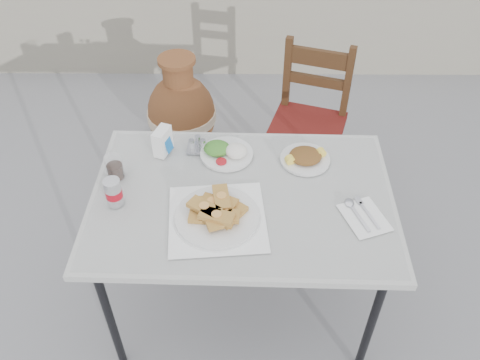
{
  "coord_description": "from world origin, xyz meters",
  "views": [
    {
      "loc": [
        0.13,
        -1.61,
        2.43
      ],
      "look_at": [
        0.12,
        0.04,
        0.87
      ],
      "focal_mm": 38.0,
      "sensor_mm": 36.0,
      "label": 1
    }
  ],
  "objects_px": {
    "cafe_table": "(242,204)",
    "salad_rice_plate": "(226,151)",
    "napkin_holder": "(163,141)",
    "terracotta_urn": "(182,115)",
    "soda_can": "(114,192)",
    "salad_chopped_plate": "(305,157)",
    "condiment_caddy": "(198,146)",
    "chair": "(308,123)",
    "cola_glass": "(115,168)",
    "pide_plate": "(217,213)"
  },
  "relations": [
    {
      "from": "cola_glass",
      "to": "condiment_caddy",
      "type": "bearing_deg",
      "value": 28.17
    },
    {
      "from": "cafe_table",
      "to": "soda_can",
      "type": "relative_size",
      "value": 10.36
    },
    {
      "from": "salad_chopped_plate",
      "to": "condiment_caddy",
      "type": "xyz_separation_m",
      "value": [
        -0.52,
        0.07,
        0.01
      ]
    },
    {
      "from": "pide_plate",
      "to": "cola_glass",
      "type": "relative_size",
      "value": 3.79
    },
    {
      "from": "soda_can",
      "to": "pide_plate",
      "type": "bearing_deg",
      "value": -11.33
    },
    {
      "from": "pide_plate",
      "to": "condiment_caddy",
      "type": "distance_m",
      "value": 0.47
    },
    {
      "from": "salad_rice_plate",
      "to": "condiment_caddy",
      "type": "xyz_separation_m",
      "value": [
        -0.14,
        0.04,
        0.0
      ]
    },
    {
      "from": "cola_glass",
      "to": "condiment_caddy",
      "type": "relative_size",
      "value": 1.06
    },
    {
      "from": "napkin_holder",
      "to": "chair",
      "type": "xyz_separation_m",
      "value": [
        0.8,
        0.66,
        -0.38
      ]
    },
    {
      "from": "cafe_table",
      "to": "chair",
      "type": "xyz_separation_m",
      "value": [
        0.41,
        0.96,
        -0.25
      ]
    },
    {
      "from": "pide_plate",
      "to": "napkin_holder",
      "type": "height_order",
      "value": "napkin_holder"
    },
    {
      "from": "cafe_table",
      "to": "terracotta_urn",
      "type": "bearing_deg",
      "value": 108.81
    },
    {
      "from": "cafe_table",
      "to": "pide_plate",
      "type": "xyz_separation_m",
      "value": [
        -0.11,
        -0.14,
        0.1
      ]
    },
    {
      "from": "salad_chopped_plate",
      "to": "condiment_caddy",
      "type": "relative_size",
      "value": 2.17
    },
    {
      "from": "pide_plate",
      "to": "salad_rice_plate",
      "type": "height_order",
      "value": "pide_plate"
    },
    {
      "from": "pide_plate",
      "to": "salad_chopped_plate",
      "type": "relative_size",
      "value": 1.85
    },
    {
      "from": "salad_rice_plate",
      "to": "soda_can",
      "type": "distance_m",
      "value": 0.58
    },
    {
      "from": "pide_plate",
      "to": "condiment_caddy",
      "type": "xyz_separation_m",
      "value": [
        -0.11,
        0.46,
        -0.01
      ]
    },
    {
      "from": "cafe_table",
      "to": "salad_chopped_plate",
      "type": "height_order",
      "value": "salad_chopped_plate"
    },
    {
      "from": "napkin_holder",
      "to": "terracotta_urn",
      "type": "relative_size",
      "value": 0.16
    },
    {
      "from": "cafe_table",
      "to": "salad_rice_plate",
      "type": "xyz_separation_m",
      "value": [
        -0.08,
        0.28,
        0.08
      ]
    },
    {
      "from": "cafe_table",
      "to": "condiment_caddy",
      "type": "bearing_deg",
      "value": 124.68
    },
    {
      "from": "soda_can",
      "to": "condiment_caddy",
      "type": "bearing_deg",
      "value": 47.54
    },
    {
      "from": "chair",
      "to": "pide_plate",
      "type": "bearing_deg",
      "value": -97.43
    },
    {
      "from": "soda_can",
      "to": "terracotta_urn",
      "type": "xyz_separation_m",
      "value": [
        0.14,
        1.27,
        -0.51
      ]
    },
    {
      "from": "salad_rice_plate",
      "to": "chair",
      "type": "relative_size",
      "value": 0.26
    },
    {
      "from": "napkin_holder",
      "to": "terracotta_urn",
      "type": "height_order",
      "value": "napkin_holder"
    },
    {
      "from": "soda_can",
      "to": "cola_glass",
      "type": "xyz_separation_m",
      "value": [
        -0.03,
        0.17,
        -0.02
      ]
    },
    {
      "from": "salad_rice_plate",
      "to": "salad_chopped_plate",
      "type": "bearing_deg",
      "value": -5.52
    },
    {
      "from": "salad_rice_plate",
      "to": "salad_chopped_plate",
      "type": "height_order",
      "value": "salad_rice_plate"
    },
    {
      "from": "salad_rice_plate",
      "to": "napkin_holder",
      "type": "height_order",
      "value": "napkin_holder"
    },
    {
      "from": "salad_chopped_plate",
      "to": "terracotta_urn",
      "type": "relative_size",
      "value": 0.29
    },
    {
      "from": "cafe_table",
      "to": "chair",
      "type": "distance_m",
      "value": 1.08
    },
    {
      "from": "pide_plate",
      "to": "salad_chopped_plate",
      "type": "bearing_deg",
      "value": 43.26
    },
    {
      "from": "salad_rice_plate",
      "to": "pide_plate",
      "type": "bearing_deg",
      "value": -93.57
    },
    {
      "from": "cafe_table",
      "to": "salad_rice_plate",
      "type": "bearing_deg",
      "value": 105.93
    },
    {
      "from": "chair",
      "to": "salad_rice_plate",
      "type": "bearing_deg",
      "value": -108.07
    },
    {
      "from": "napkin_holder",
      "to": "condiment_caddy",
      "type": "bearing_deg",
      "value": 25.21
    },
    {
      "from": "napkin_holder",
      "to": "chair",
      "type": "relative_size",
      "value": 0.13
    },
    {
      "from": "cafe_table",
      "to": "soda_can",
      "type": "distance_m",
      "value": 0.57
    },
    {
      "from": "cafe_table",
      "to": "terracotta_urn",
      "type": "xyz_separation_m",
      "value": [
        -0.42,
        1.22,
        -0.39
      ]
    },
    {
      "from": "salad_rice_plate",
      "to": "chair",
      "type": "bearing_deg",
      "value": 54.18
    },
    {
      "from": "cola_glass",
      "to": "soda_can",
      "type": "bearing_deg",
      "value": -80.18
    },
    {
      "from": "soda_can",
      "to": "cola_glass",
      "type": "height_order",
      "value": "soda_can"
    },
    {
      "from": "cafe_table",
      "to": "cola_glass",
      "type": "height_order",
      "value": "cola_glass"
    },
    {
      "from": "salad_chopped_plate",
      "to": "cola_glass",
      "type": "xyz_separation_m",
      "value": [
        -0.89,
        -0.12,
        0.03
      ]
    },
    {
      "from": "soda_can",
      "to": "chair",
      "type": "height_order",
      "value": "chair"
    },
    {
      "from": "cafe_table",
      "to": "salad_rice_plate",
      "type": "relative_size",
      "value": 5.34
    },
    {
      "from": "cafe_table",
      "to": "soda_can",
      "type": "xyz_separation_m",
      "value": [
        -0.56,
        -0.05,
        0.12
      ]
    },
    {
      "from": "salad_rice_plate",
      "to": "chair",
      "type": "xyz_separation_m",
      "value": [
        0.49,
        0.68,
        -0.34
      ]
    }
  ]
}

